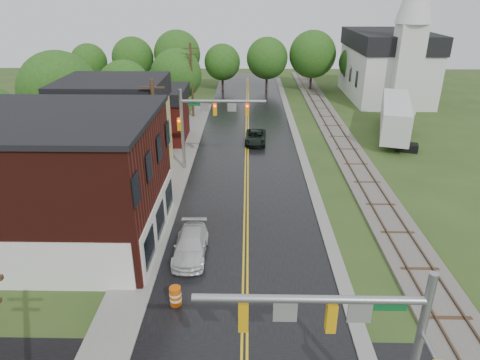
{
  "coord_description": "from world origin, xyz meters",
  "views": [
    {
      "loc": [
        0.08,
        -8.44,
        14.86
      ],
      "look_at": [
        -0.4,
        16.86,
        3.5
      ],
      "focal_mm": 32.0,
      "sensor_mm": 36.0,
      "label": 1
    }
  ],
  "objects_px": {
    "tree_left_e": "(177,76)",
    "construction_barrel": "(175,296)",
    "tree_left_b": "(61,93)",
    "suv_dark": "(256,137)",
    "traffic_signal_near": "(354,331)",
    "brick_building": "(41,181)",
    "tree_left_c": "(126,88)",
    "church": "(390,59)",
    "utility_pole_c": "(192,79)",
    "utility_pole_b": "(156,136)",
    "semi_trailer": "(395,116)",
    "pickup_white": "(191,245)",
    "traffic_signal_far": "(206,115)"
  },
  "relations": [
    {
      "from": "traffic_signal_near",
      "to": "brick_building",
      "type": "bearing_deg",
      "value": 140.83
    },
    {
      "from": "tree_left_b",
      "to": "suv_dark",
      "type": "xyz_separation_m",
      "value": [
        18.74,
        2.33,
        -5.08
      ]
    },
    {
      "from": "traffic_signal_near",
      "to": "tree_left_b",
      "type": "xyz_separation_m",
      "value": [
        -21.32,
        29.9,
        0.75
      ]
    },
    {
      "from": "tree_left_e",
      "to": "suv_dark",
      "type": "bearing_deg",
      "value": -50.16
    },
    {
      "from": "church",
      "to": "utility_pole_b",
      "type": "xyz_separation_m",
      "value": [
        -26.8,
        -31.74,
        -1.11
      ]
    },
    {
      "from": "brick_building",
      "to": "utility_pole_c",
      "type": "relative_size",
      "value": 1.59
    },
    {
      "from": "traffic_signal_near",
      "to": "pickup_white",
      "type": "distance_m",
      "value": 13.97
    },
    {
      "from": "brick_building",
      "to": "suv_dark",
      "type": "xyz_separation_m",
      "value": [
        13.38,
        19.22,
        -3.51
      ]
    },
    {
      "from": "brick_building",
      "to": "pickup_white",
      "type": "bearing_deg",
      "value": -9.71
    },
    {
      "from": "church",
      "to": "suv_dark",
      "type": "height_order",
      "value": "church"
    },
    {
      "from": "traffic_signal_near",
      "to": "tree_left_e",
      "type": "distance_m",
      "value": 45.59
    },
    {
      "from": "traffic_signal_far",
      "to": "tree_left_b",
      "type": "height_order",
      "value": "tree_left_b"
    },
    {
      "from": "tree_left_e",
      "to": "construction_barrel",
      "type": "distance_m",
      "value": 37.59
    },
    {
      "from": "tree_left_c",
      "to": "semi_trailer",
      "type": "xyz_separation_m",
      "value": [
        29.81,
        -3.22,
        -2.18
      ]
    },
    {
      "from": "brick_building",
      "to": "tree_left_c",
      "type": "bearing_deg",
      "value": 93.14
    },
    {
      "from": "pickup_white",
      "to": "church",
      "type": "bearing_deg",
      "value": 59.65
    },
    {
      "from": "church",
      "to": "tree_left_c",
      "type": "bearing_deg",
      "value": -157.76
    },
    {
      "from": "tree_left_c",
      "to": "utility_pole_c",
      "type": "bearing_deg",
      "value": 30.2
    },
    {
      "from": "utility_pole_c",
      "to": "tree_left_b",
      "type": "relative_size",
      "value": 0.93
    },
    {
      "from": "tree_left_c",
      "to": "construction_barrel",
      "type": "height_order",
      "value": "tree_left_c"
    },
    {
      "from": "utility_pole_b",
      "to": "tree_left_c",
      "type": "relative_size",
      "value": 1.18
    },
    {
      "from": "traffic_signal_near",
      "to": "construction_barrel",
      "type": "distance_m",
      "value": 10.82
    },
    {
      "from": "traffic_signal_far",
      "to": "tree_left_b",
      "type": "relative_size",
      "value": 0.76
    },
    {
      "from": "traffic_signal_near",
      "to": "utility_pole_b",
      "type": "xyz_separation_m",
      "value": [
        -10.27,
        20.0,
        -0.25
      ]
    },
    {
      "from": "suv_dark",
      "to": "construction_barrel",
      "type": "bearing_deg",
      "value": -97.48
    },
    {
      "from": "church",
      "to": "traffic_signal_near",
      "type": "bearing_deg",
      "value": -107.72
    },
    {
      "from": "construction_barrel",
      "to": "tree_left_e",
      "type": "bearing_deg",
      "value": 98.16
    },
    {
      "from": "brick_building",
      "to": "church",
      "type": "height_order",
      "value": "church"
    },
    {
      "from": "traffic_signal_near",
      "to": "tree_left_c",
      "type": "height_order",
      "value": "tree_left_c"
    },
    {
      "from": "pickup_white",
      "to": "semi_trailer",
      "type": "xyz_separation_m",
      "value": [
        19.28,
        23.24,
        1.65
      ]
    },
    {
      "from": "church",
      "to": "traffic_signal_far",
      "type": "height_order",
      "value": "church"
    },
    {
      "from": "brick_building",
      "to": "suv_dark",
      "type": "distance_m",
      "value": 23.68
    },
    {
      "from": "church",
      "to": "traffic_signal_far",
      "type": "distance_m",
      "value": 35.59
    },
    {
      "from": "traffic_signal_near",
      "to": "traffic_signal_far",
      "type": "height_order",
      "value": "same"
    },
    {
      "from": "construction_barrel",
      "to": "utility_pole_c",
      "type": "bearing_deg",
      "value": 95.3
    },
    {
      "from": "traffic_signal_near",
      "to": "suv_dark",
      "type": "height_order",
      "value": "traffic_signal_near"
    },
    {
      "from": "traffic_signal_near",
      "to": "utility_pole_c",
      "type": "relative_size",
      "value": 0.82
    },
    {
      "from": "tree_left_b",
      "to": "suv_dark",
      "type": "height_order",
      "value": "tree_left_b"
    },
    {
      "from": "tree_left_e",
      "to": "construction_barrel",
      "type": "xyz_separation_m",
      "value": [
        5.3,
        -36.96,
        -4.28
      ]
    },
    {
      "from": "pickup_white",
      "to": "construction_barrel",
      "type": "relative_size",
      "value": 4.4
    },
    {
      "from": "suv_dark",
      "to": "pickup_white",
      "type": "relative_size",
      "value": 0.98
    },
    {
      "from": "construction_barrel",
      "to": "brick_building",
      "type": "bearing_deg",
      "value": 145.83
    },
    {
      "from": "utility_pole_c",
      "to": "pickup_white",
      "type": "relative_size",
      "value": 1.92
    },
    {
      "from": "utility_pole_c",
      "to": "tree_left_c",
      "type": "xyz_separation_m",
      "value": [
        -7.05,
        -4.1,
        -0.21
      ]
    },
    {
      "from": "traffic_signal_near",
      "to": "tree_left_c",
      "type": "relative_size",
      "value": 0.96
    },
    {
      "from": "suv_dark",
      "to": "brick_building",
      "type": "bearing_deg",
      "value": -122.35
    },
    {
      "from": "utility_pole_c",
      "to": "tree_left_e",
      "type": "bearing_deg",
      "value": 137.16
    },
    {
      "from": "tree_left_c",
      "to": "semi_trailer",
      "type": "bearing_deg",
      "value": -6.17
    },
    {
      "from": "utility_pole_b",
      "to": "semi_trailer",
      "type": "height_order",
      "value": "utility_pole_b"
    },
    {
      "from": "utility_pole_c",
      "to": "tree_left_b",
      "type": "height_order",
      "value": "tree_left_b"
    }
  ]
}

